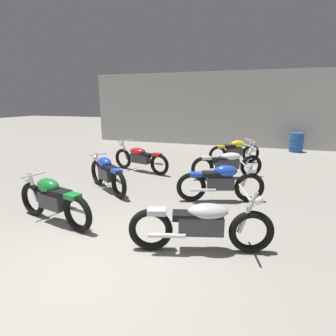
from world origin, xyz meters
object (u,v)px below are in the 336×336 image
(motorcycle_left_row_0, at_px, (53,199))
(motorcycle_right_row_2, at_px, (228,163))
(motorcycle_left_row_1, at_px, (107,173))
(motorcycle_right_row_3, at_px, (235,151))
(motorcycle_right_row_1, at_px, (221,182))
(oil_drum, at_px, (296,142))
(motorcycle_left_row_2, at_px, (140,158))
(motorcycle_right_row_0, at_px, (202,224))

(motorcycle_left_row_0, distance_m, motorcycle_right_row_2, 4.85)
(motorcycle_left_row_1, relative_size, motorcycle_right_row_3, 0.95)
(motorcycle_left_row_1, relative_size, motorcycle_right_row_1, 0.87)
(motorcycle_right_row_2, bearing_deg, motorcycle_left_row_1, -143.58)
(motorcycle_right_row_1, xyz_separation_m, oil_drum, (2.45, 7.09, -0.03))
(motorcycle_left_row_2, xyz_separation_m, oil_drum, (5.22, 5.25, -0.03))
(motorcycle_left_row_2, bearing_deg, motorcycle_left_row_0, -90.52)
(motorcycle_left_row_1, xyz_separation_m, motorcycle_right_row_2, (2.78, 2.05, -0.01))
(motorcycle_right_row_1, height_order, motorcycle_right_row_2, motorcycle_right_row_2)
(motorcycle_right_row_2, bearing_deg, motorcycle_left_row_0, -124.89)
(motorcycle_right_row_0, bearing_deg, motorcycle_left_row_0, 177.58)
(motorcycle_left_row_0, xyz_separation_m, motorcycle_right_row_2, (2.77, 3.98, -0.01))
(motorcycle_right_row_0, bearing_deg, oil_drum, 75.06)
(motorcycle_left_row_0, height_order, motorcycle_left_row_1, same)
(motorcycle_left_row_1, relative_size, motorcycle_left_row_2, 0.79)
(motorcycle_right_row_0, distance_m, oil_drum, 9.57)
(motorcycle_right_row_0, distance_m, motorcycle_right_row_2, 4.09)
(motorcycle_right_row_1, height_order, motorcycle_right_row_3, same)
(motorcycle_left_row_2, distance_m, motorcycle_right_row_1, 3.33)
(motorcycle_left_row_1, bearing_deg, motorcycle_left_row_0, -89.73)
(motorcycle_left_row_0, relative_size, motorcycle_right_row_1, 1.01)
(motorcycle_left_row_2, distance_m, oil_drum, 7.41)
(motorcycle_right_row_3, bearing_deg, motorcycle_right_row_1, -90.21)
(motorcycle_left_row_0, bearing_deg, motorcycle_left_row_2, 89.48)
(motorcycle_left_row_1, xyz_separation_m, motorcycle_right_row_0, (2.80, -2.04, -0.01))
(motorcycle_right_row_1, xyz_separation_m, motorcycle_right_row_3, (0.01, 3.95, 0.00))
(motorcycle_left_row_2, relative_size, oil_drum, 2.49)
(motorcycle_left_row_1, height_order, motorcycle_right_row_1, same)
(motorcycle_left_row_0, bearing_deg, motorcycle_right_row_1, 35.92)
(oil_drum, bearing_deg, motorcycle_right_row_2, -115.76)
(motorcycle_left_row_1, bearing_deg, motorcycle_right_row_3, 55.09)
(motorcycle_left_row_2, distance_m, motorcycle_right_row_3, 3.50)
(motorcycle_left_row_0, xyz_separation_m, oil_drum, (5.26, 9.13, -0.03))
(motorcycle_right_row_2, height_order, motorcycle_right_row_3, motorcycle_right_row_2)
(motorcycle_right_row_0, height_order, oil_drum, motorcycle_right_row_0)
(motorcycle_left_row_2, xyz_separation_m, motorcycle_right_row_1, (2.78, -1.84, 0.01))
(motorcycle_left_row_1, bearing_deg, motorcycle_right_row_0, -36.09)
(oil_drum, bearing_deg, motorcycle_right_row_1, -109.04)
(motorcycle_left_row_1, distance_m, motorcycle_right_row_0, 3.47)
(motorcycle_right_row_3, height_order, oil_drum, motorcycle_right_row_3)
(motorcycle_left_row_2, xyz_separation_m, motorcycle_right_row_0, (2.76, -4.00, 0.00))
(motorcycle_left_row_1, distance_m, oil_drum, 8.93)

